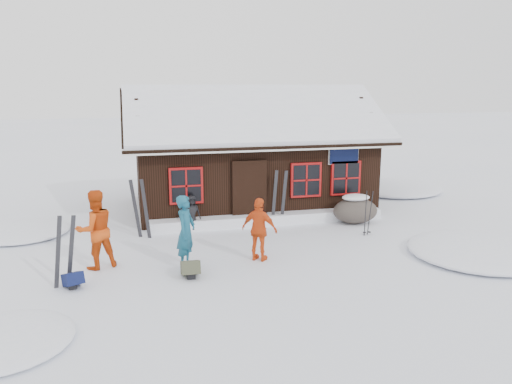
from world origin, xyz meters
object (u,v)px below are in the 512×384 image
boulder (355,210)px  skier_orange_left (95,229)px  skier_crouched (192,213)px  ski_pair_left (65,252)px  skier_orange_right (259,230)px  skier_teal (186,231)px  ski_poles (368,214)px  backpack_olive (190,271)px  backpack_blue (73,282)px

boulder → skier_orange_left: bearing=-164.3°
skier_crouched → ski_pair_left: 4.84m
skier_orange_right → boulder: 4.73m
skier_teal → skier_crouched: size_ratio=1.62×
skier_orange_right → ski_pair_left: (-4.57, -0.51, -0.04)m
ski_poles → backpack_olive: (-5.51, -2.06, -0.50)m
skier_orange_left → backpack_olive: skier_orange_left is taller
skier_crouched → skier_orange_right: bearing=-79.0°
skier_orange_right → backpack_olive: (-1.84, -0.70, -0.66)m
boulder → ski_poles: 1.35m
skier_orange_right → skier_crouched: size_ratio=1.47×
boulder → ski_poles: bearing=-99.7°
skier_orange_right → backpack_blue: bearing=47.1°
skier_orange_right → ski_poles: skier_orange_right is taller
skier_teal → skier_crouched: (0.51, 3.07, -0.34)m
backpack_blue → backpack_olive: backpack_olive is taller
skier_orange_left → backpack_blue: 1.49m
skier_orange_right → skier_teal: bearing=37.9°
skier_orange_right → ski_pair_left: skier_orange_right is taller
skier_orange_right → backpack_blue: size_ratio=3.28×
skier_orange_right → boulder: bearing=-107.4°
skier_orange_left → backpack_blue: bearing=46.1°
skier_orange_left → ski_poles: skier_orange_left is taller
skier_orange_left → skier_teal: bearing=145.8°
skier_orange_left → skier_orange_right: bearing=151.2°
skier_orange_right → boulder: skier_orange_right is taller
ski_poles → backpack_blue: 8.36m
skier_orange_left → backpack_olive: bearing=129.1°
backpack_blue → skier_orange_left: bearing=45.8°
skier_orange_right → skier_crouched: skier_orange_right is taller
skier_orange_left → ski_poles: 7.69m
skier_crouched → backpack_olive: bearing=-110.0°
skier_orange_right → skier_orange_left: bearing=31.6°
skier_orange_right → skier_crouched: bearing=-28.4°
skier_teal → skier_crouched: skier_teal is taller
skier_teal → ski_pair_left: skier_teal is taller
skier_orange_right → backpack_blue: (-4.42, -0.69, -0.68)m
skier_orange_left → skier_orange_right: (3.97, -0.46, -0.16)m
skier_orange_left → boulder: 8.18m
skier_orange_left → boulder: bearing=173.4°
skier_orange_left → ski_pair_left: bearing=35.7°
skier_orange_left → backpack_blue: size_ratio=3.93×
skier_orange_right → boulder: size_ratio=1.11×
ski_poles → skier_orange_left: bearing=-173.3°
boulder → backpack_olive: boulder is taller
skier_teal → backpack_blue: size_ratio=3.62×
ski_poles → backpack_olive: 5.90m
skier_teal → skier_orange_left: 2.17m
skier_teal → ski_pair_left: 2.78m
ski_poles → backpack_olive: size_ratio=2.44×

